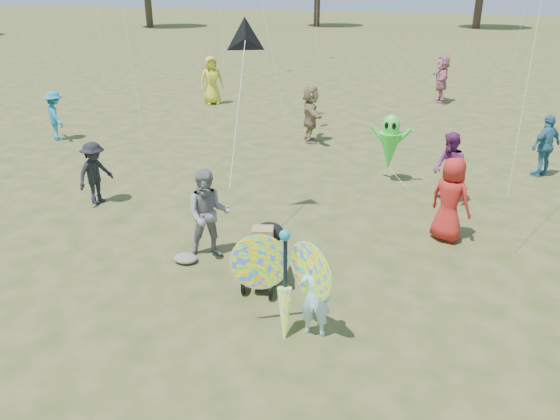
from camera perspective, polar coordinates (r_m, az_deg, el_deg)
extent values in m
plane|color=#51592B|center=(8.68, -2.11, -10.58)|extent=(160.00, 160.00, 0.00)
imported|color=#ADE4F5|center=(7.88, 3.68, -9.07)|extent=(0.48, 0.34, 1.24)
imported|color=gray|center=(9.98, -7.50, -0.46)|extent=(1.03, 0.95, 1.70)
ellipsoid|color=slate|center=(10.18, -9.85, -4.98)|extent=(0.46, 0.37, 0.15)
imported|color=#AE211B|center=(11.08, 17.38, 1.05)|extent=(0.98, 0.86, 1.69)
imported|color=black|center=(13.09, -18.77, 3.68)|extent=(0.71, 1.02, 1.45)
imported|color=teal|center=(15.73, 26.03, 6.05)|extent=(0.95, 0.97, 1.63)
imported|color=#987D5E|center=(17.29, 3.22, 9.99)|extent=(1.12, 1.72, 1.78)
imported|color=#6F2566|center=(12.95, 17.25, 4.14)|extent=(0.95, 1.01, 1.65)
imported|color=gold|center=(22.92, -7.16, 13.30)|extent=(1.12, 1.06, 1.92)
imported|color=teal|center=(18.90, -22.41, 9.09)|extent=(1.15, 1.06, 1.55)
imported|color=#C47084|center=(24.10, 16.53, 13.01)|extent=(0.90, 1.84, 1.90)
cube|color=black|center=(9.08, -1.67, -4.87)|extent=(0.69, 0.96, 0.71)
cube|color=black|center=(9.24, -1.64, -6.67)|extent=(0.60, 0.78, 0.10)
ellipsoid|color=black|center=(9.14, -1.13, -2.35)|extent=(0.51, 0.45, 0.33)
cylinder|color=black|center=(9.08, -3.87, -7.83)|extent=(0.14, 0.30, 0.30)
cylinder|color=black|center=(8.93, -1.00, -8.37)|extent=(0.14, 0.30, 0.30)
cylinder|color=black|center=(9.66, -0.67, -5.99)|extent=(0.11, 0.22, 0.22)
cylinder|color=black|center=(8.49, -2.87, -3.74)|extent=(0.43, 0.16, 0.03)
cube|color=#A98952|center=(8.86, -1.81, -2.67)|extent=(0.41, 0.37, 0.26)
ellipsoid|color=orange|center=(7.85, -2.13, -5.53)|extent=(0.98, 0.71, 1.24)
ellipsoid|color=orange|center=(7.64, 3.22, -6.44)|extent=(0.98, 0.71, 1.24)
cylinder|color=black|center=(7.78, 0.55, -6.24)|extent=(0.06, 0.06, 1.00)
cone|color=orange|center=(8.00, 0.47, -11.24)|extent=(0.36, 0.49, 0.93)
sphere|color=teal|center=(7.51, 0.52, -2.65)|extent=(0.16, 0.16, 0.16)
cone|color=black|center=(10.91, -3.64, 17.43)|extent=(0.89, 0.62, 0.81)
cylinder|color=silver|center=(10.22, -4.43, 10.29)|extent=(0.40, 1.79, 2.37)
cone|color=#37ED3C|center=(14.00, 11.34, 6.02)|extent=(0.56, 0.56, 0.95)
ellipsoid|color=#37ED3C|center=(13.82, 11.55, 8.60)|extent=(0.44, 0.39, 0.57)
ellipsoid|color=black|center=(13.65, 11.07, 8.67)|extent=(0.10, 0.05, 0.17)
ellipsoid|color=black|center=(13.63, 11.82, 8.58)|extent=(0.10, 0.05, 0.17)
cylinder|color=#37ED3C|center=(13.93, 10.24, 7.74)|extent=(0.43, 0.10, 0.49)
cylinder|color=#37ED3C|center=(13.85, 12.70, 7.46)|extent=(0.43, 0.10, 0.49)
cylinder|color=silver|center=(13.96, 12.23, 3.30)|extent=(0.61, 0.41, 0.41)
cylinder|color=#3A2D21|center=(61.23, -13.61, 20.03)|extent=(0.70, 0.70, 4.20)
cylinder|color=#3A2D21|center=(61.09, 3.89, 20.37)|extent=(0.63, 0.63, 3.78)
cylinder|color=#3A2D21|center=(61.74, 20.07, 19.55)|extent=(0.77, 0.77, 4.62)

